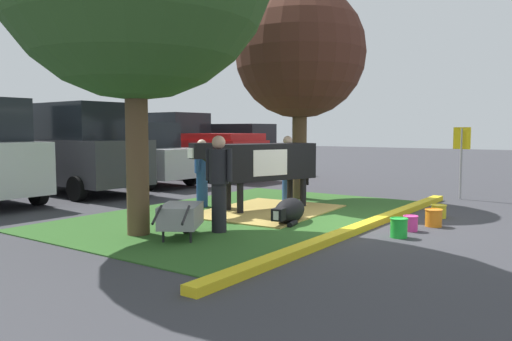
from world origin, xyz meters
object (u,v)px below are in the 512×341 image
(wheelbarrow, at_px, (181,216))
(parking_sign, at_px, (462,149))
(sedan_silver, at_px, (140,155))
(person_visitor_far, at_px, (288,167))
(bucket_pink, at_px, (411,223))
(person_visitor_near, at_px, (202,171))
(calf_lying, at_px, (289,211))
(pickup_truck_maroon, at_px, (193,148))
(suv_dark_grey, at_px, (76,148))
(bucket_orange, at_px, (434,217))
(person_handler, at_px, (219,181))
(sedan_red, at_px, (243,150))
(bucket_yellow, at_px, (439,211))
(cow_holstein, at_px, (263,162))
(bucket_green, at_px, (399,227))
(shade_tree_right, at_px, (300,53))

(wheelbarrow, distance_m, parking_sign, 8.14)
(parking_sign, bearing_deg, sedan_silver, 104.75)
(person_visitor_far, bearing_deg, bucket_pink, -115.85)
(person_visitor_near, bearing_deg, calf_lying, -100.82)
(person_visitor_near, bearing_deg, pickup_truck_maroon, 44.12)
(wheelbarrow, relative_size, suv_dark_grey, 0.32)
(bucket_pink, height_order, pickup_truck_maroon, pickup_truck_maroon)
(bucket_pink, distance_m, bucket_orange, 0.71)
(wheelbarrow, bearing_deg, calf_lying, -16.99)
(person_handler, bearing_deg, suv_dark_grey, 74.10)
(bucket_pink, bearing_deg, pickup_truck_maroon, 62.61)
(person_handler, bearing_deg, sedan_red, 34.95)
(sedan_red, bearing_deg, person_visitor_near, -149.06)
(bucket_pink, height_order, sedan_silver, sedan_silver)
(bucket_orange, bearing_deg, bucket_pink, 163.27)
(bucket_yellow, relative_size, sedan_red, 0.07)
(cow_holstein, height_order, sedan_silver, sedan_silver)
(person_handler, bearing_deg, person_visitor_far, 14.87)
(cow_holstein, distance_m, parking_sign, 5.45)
(cow_holstein, distance_m, bucket_green, 3.75)
(person_visitor_far, xyz_separation_m, wheelbarrow, (-4.65, -0.86, -0.50))
(person_handler, relative_size, suv_dark_grey, 0.36)
(pickup_truck_maroon, bearing_deg, person_visitor_near, -135.88)
(shade_tree_right, xyz_separation_m, bucket_green, (-3.09, -3.77, -3.56))
(shade_tree_right, distance_m, person_visitor_near, 3.99)
(person_handler, bearing_deg, bucket_orange, -45.89)
(sedan_silver, xyz_separation_m, pickup_truck_maroon, (2.77, 0.20, 0.13))
(wheelbarrow, bearing_deg, bucket_orange, -40.73)
(bucket_green, relative_size, suv_dark_grey, 0.07)
(calf_lying, relative_size, sedan_red, 0.30)
(person_visitor_near, height_order, sedan_silver, sedan_silver)
(parking_sign, height_order, sedan_silver, sedan_silver)
(shade_tree_right, distance_m, bucket_orange, 5.60)
(person_handler, xyz_separation_m, bucket_pink, (2.10, -2.66, -0.77))
(bucket_green, relative_size, bucket_yellow, 1.04)
(suv_dark_grey, bearing_deg, bucket_orange, -85.10)
(parking_sign, relative_size, pickup_truck_maroon, 0.34)
(bucket_yellow, xyz_separation_m, suv_dark_grey, (-1.83, 9.52, 1.13))
(person_visitor_near, height_order, suv_dark_grey, suv_dark_grey)
(person_visitor_near, height_order, bucket_pink, person_visitor_near)
(bucket_pink, bearing_deg, wheelbarrow, 135.19)
(parking_sign, bearing_deg, wheelbarrow, 161.97)
(wheelbarrow, xyz_separation_m, bucket_yellow, (4.53, -2.86, -0.24))
(bucket_yellow, xyz_separation_m, sedan_silver, (0.69, 9.72, 0.84))
(bucket_green, distance_m, suv_dark_grey, 9.60)
(person_visitor_far, height_order, bucket_pink, person_visitor_far)
(person_visitor_near, bearing_deg, bucket_green, -96.46)
(sedan_red, bearing_deg, person_handler, -145.05)
(bucket_pink, bearing_deg, bucket_green, -178.23)
(parking_sign, bearing_deg, bucket_pink, -176.00)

